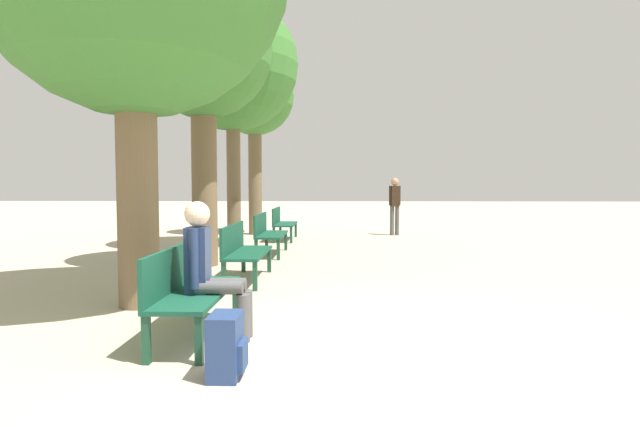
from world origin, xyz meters
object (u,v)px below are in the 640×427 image
(bench_row_2, at_px, (267,231))
(bench_row_3, at_px, (282,221))
(bench_row_0, at_px, (187,286))
(pedestrian_near, at_px, (395,202))
(backpack, at_px, (226,346))
(person_seated, at_px, (210,267))
(tree_row_1, at_px, (203,53))
(tree_row_2, at_px, (233,66))
(tree_row_3, at_px, (255,99))
(bench_row_1, at_px, (242,248))

(bench_row_2, bearing_deg, bench_row_3, 90.00)
(bench_row_0, relative_size, pedestrian_near, 0.94)
(bench_row_2, height_order, bench_row_3, same)
(backpack, bearing_deg, person_seated, 110.56)
(bench_row_3, height_order, tree_row_1, tree_row_1)
(tree_row_2, bearing_deg, backpack, -78.97)
(tree_row_2, xyz_separation_m, person_seated, (1.15, -6.76, -3.42))
(tree_row_1, bearing_deg, person_seated, -74.69)
(person_seated, bearing_deg, tree_row_3, 96.70)
(bench_row_1, bearing_deg, tree_row_3, 97.49)
(bench_row_1, xyz_separation_m, tree_row_3, (-0.92, 6.99, 3.40))
(tree_row_2, bearing_deg, pedestrian_near, 36.34)
(person_seated, bearing_deg, bench_row_1, 94.75)
(bench_row_1, relative_size, backpack, 3.25)
(bench_row_0, xyz_separation_m, tree_row_2, (-0.92, 6.70, 3.61))
(bench_row_3, distance_m, tree_row_3, 3.82)
(bench_row_3, relative_size, backpack, 3.25)
(bench_row_1, relative_size, tree_row_2, 0.28)
(tree_row_2, distance_m, tree_row_3, 3.06)
(bench_row_2, bearing_deg, backpack, -84.94)
(bench_row_1, distance_m, pedestrian_near, 7.55)
(tree_row_3, relative_size, backpack, 10.78)
(pedestrian_near, bearing_deg, person_seated, -106.35)
(backpack, xyz_separation_m, pedestrian_near, (2.50, 10.61, 0.70))
(bench_row_0, distance_m, tree_row_1, 5.34)
(bench_row_0, height_order, bench_row_2, same)
(bench_row_1, xyz_separation_m, bench_row_2, (0.00, 2.76, 0.00))
(bench_row_2, relative_size, person_seated, 1.21)
(bench_row_3, relative_size, tree_row_3, 0.30)
(tree_row_3, height_order, person_seated, tree_row_3)
(backpack, height_order, pedestrian_near, pedestrian_near)
(bench_row_2, relative_size, tree_row_2, 0.28)
(bench_row_0, xyz_separation_m, person_seated, (0.23, -0.06, 0.19))
(bench_row_0, relative_size, backpack, 3.25)
(bench_row_0, height_order, backpack, bench_row_0)
(bench_row_0, distance_m, bench_row_2, 5.53)
(bench_row_2, distance_m, tree_row_1, 3.63)
(tree_row_1, distance_m, person_seated, 5.32)
(person_seated, distance_m, backpack, 1.07)
(bench_row_2, xyz_separation_m, tree_row_3, (-0.92, 4.22, 3.40))
(tree_row_1, bearing_deg, tree_row_3, 90.00)
(bench_row_1, height_order, bench_row_2, same)
(tree_row_2, bearing_deg, bench_row_0, -82.19)
(tree_row_3, height_order, backpack, tree_row_3)
(bench_row_3, xyz_separation_m, tree_row_1, (-0.92, -4.14, 3.23))
(backpack, bearing_deg, tree_row_3, 97.93)
(tree_row_1, xyz_separation_m, tree_row_3, (0.00, 5.60, 0.17))
(pedestrian_near, bearing_deg, tree_row_1, -126.09)
(bench_row_0, height_order, person_seated, person_seated)
(tree_row_1, height_order, person_seated, tree_row_1)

